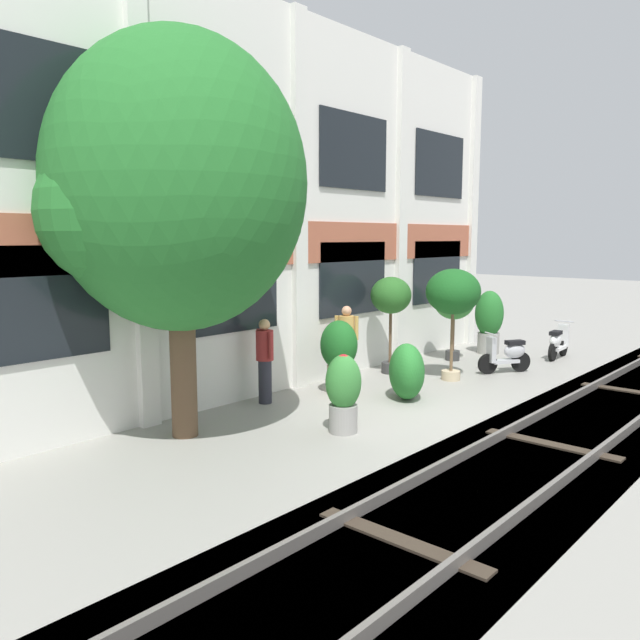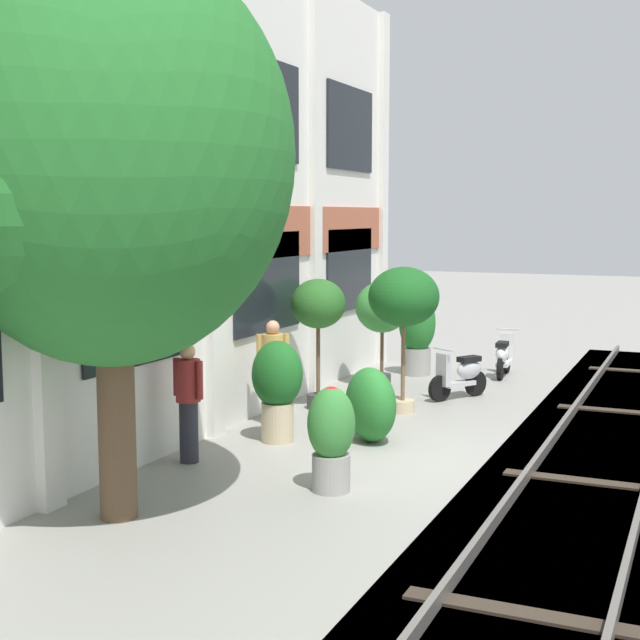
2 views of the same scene
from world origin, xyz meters
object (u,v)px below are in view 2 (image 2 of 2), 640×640
(resident_watching_tracks, at_px, (188,399))
(scooter_second_parked, at_px, (461,375))
(potted_plant_low_pan, at_px, (404,300))
(scooter_near_curb, at_px, (503,356))
(potted_plant_tall_urn, at_px, (382,309))
(potted_plant_glazed_jar, at_px, (277,383))
(potted_plant_ribbed_drum, at_px, (331,433))
(resident_by_doorway, at_px, (273,369))
(broadleaf_tree, at_px, (110,165))
(topiary_hedge, at_px, (370,405))
(potted_plant_terracotta_small, at_px, (318,309))
(potted_plant_stone_basin, at_px, (417,329))

(resident_watching_tracks, bearing_deg, scooter_second_parked, -9.99)
(potted_plant_low_pan, xyz_separation_m, scooter_near_curb, (4.05, -0.87, -1.52))
(potted_plant_low_pan, relative_size, potted_plant_tall_urn, 1.20)
(potted_plant_glazed_jar, height_order, scooter_second_parked, potted_plant_glazed_jar)
(potted_plant_tall_urn, bearing_deg, potted_plant_ribbed_drum, -165.41)
(potted_plant_glazed_jar, height_order, resident_by_doorway, resident_by_doorway)
(potted_plant_ribbed_drum, relative_size, potted_plant_tall_urn, 0.63)
(broadleaf_tree, bearing_deg, scooter_near_curb, -11.24)
(topiary_hedge, bearing_deg, potted_plant_terracotta_small, 43.16)
(scooter_near_curb, bearing_deg, potted_plant_glazed_jar, 160.26)
(broadleaf_tree, distance_m, potted_plant_terracotta_small, 6.46)
(topiary_hedge, bearing_deg, scooter_second_parked, -6.84)
(potted_plant_ribbed_drum, xyz_separation_m, scooter_near_curb, (8.62, -0.27, -0.30))
(potted_plant_stone_basin, bearing_deg, topiary_hedge, -169.36)
(potted_plant_glazed_jar, xyz_separation_m, scooter_second_parked, (4.21, -1.70, -0.45))
(potted_plant_low_pan, relative_size, potted_plant_stone_basin, 1.44)
(broadleaf_tree, relative_size, resident_by_doorway, 3.69)
(potted_plant_tall_urn, bearing_deg, potted_plant_low_pan, -151.22)
(broadleaf_tree, relative_size, potted_plant_stone_basin, 3.63)
(potted_plant_glazed_jar, xyz_separation_m, topiary_hedge, (0.59, -1.27, -0.33))
(potted_plant_tall_urn, height_order, resident_watching_tracks, potted_plant_tall_urn)
(potted_plant_stone_basin, xyz_separation_m, resident_watching_tracks, (-7.73, 0.82, -0.10))
(resident_by_doorway, distance_m, resident_watching_tracks, 2.37)
(broadleaf_tree, relative_size, scooter_near_curb, 4.58)
(scooter_second_parked, bearing_deg, resident_watching_tracks, 9.86)
(scooter_near_curb, bearing_deg, topiary_hedge, 170.10)
(potted_plant_stone_basin, relative_size, resident_by_doorway, 1.02)
(potted_plant_tall_urn, bearing_deg, scooter_near_curb, -44.48)
(potted_plant_stone_basin, bearing_deg, potted_plant_low_pan, -166.17)
(scooter_near_curb, xyz_separation_m, resident_by_doorway, (-5.85, 2.46, 0.49))
(potted_plant_low_pan, xyz_separation_m, potted_plant_tall_urn, (2.03, 1.12, -0.42))
(potted_plant_low_pan, relative_size, resident_by_doorway, 1.46)
(scooter_near_curb, relative_size, resident_watching_tracks, 0.84)
(broadleaf_tree, height_order, potted_plant_low_pan, broadleaf_tree)
(potted_plant_low_pan, relative_size, resident_watching_tracks, 1.52)
(potted_plant_low_pan, xyz_separation_m, resident_by_doorway, (-1.80, 1.59, -1.03))
(scooter_second_parked, bearing_deg, potted_plant_glazed_jar, 9.91)
(potted_plant_glazed_jar, bearing_deg, scooter_second_parked, -22.02)
(scooter_second_parked, height_order, topiary_hedge, topiary_hedge)
(potted_plant_tall_urn, relative_size, scooter_second_parked, 1.71)
(potted_plant_tall_urn, xyz_separation_m, resident_watching_tracks, (-6.20, 0.58, -0.65))
(potted_plant_low_pan, height_order, resident_watching_tracks, potted_plant_low_pan)
(potted_plant_tall_urn, distance_m, resident_by_doorway, 3.91)
(potted_plant_tall_urn, relative_size, scooter_near_curb, 1.51)
(broadleaf_tree, bearing_deg, resident_watching_tracks, 12.21)
(potted_plant_low_pan, distance_m, resident_by_doorway, 2.61)
(potted_plant_low_pan, distance_m, potted_plant_glazed_jar, 3.07)
(potted_plant_terracotta_small, relative_size, resident_watching_tracks, 1.39)
(potted_plant_terracotta_small, bearing_deg, potted_plant_ribbed_drum, -154.16)
(potted_plant_terracotta_small, distance_m, potted_plant_glazed_jar, 2.52)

